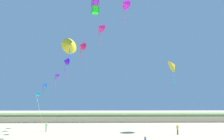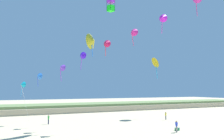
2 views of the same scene
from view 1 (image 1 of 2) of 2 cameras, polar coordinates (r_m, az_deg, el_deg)
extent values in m
cube|color=#BFAE8B|center=(56.37, -2.57, -13.58)|extent=(120.00, 12.33, 1.35)
cube|color=#6B844C|center=(56.31, -2.56, -12.71)|extent=(120.00, 10.48, 0.77)
cylinder|color=#474C56|center=(33.19, 18.15, -16.54)|extent=(0.11, 0.11, 0.75)
cylinder|color=#474C56|center=(33.26, 18.34, -16.51)|extent=(0.11, 0.11, 0.75)
cylinder|color=yellow|center=(33.15, 18.19, -15.43)|extent=(0.20, 0.20, 0.53)
cylinder|color=yellow|center=(33.04, 17.94, -15.39)|extent=(0.19, 0.12, 0.50)
cylinder|color=yellow|center=(33.24, 18.43, -15.33)|extent=(0.19, 0.12, 0.50)
sphere|color=tan|center=(33.11, 18.15, -14.79)|extent=(0.20, 0.20, 0.20)
cylinder|color=#282D4C|center=(36.61, -18.35, -15.80)|extent=(0.11, 0.11, 0.77)
cylinder|color=#282D4C|center=(36.74, -18.35, -15.78)|extent=(0.11, 0.11, 0.77)
cylinder|color=green|center=(36.60, -18.29, -14.77)|extent=(0.20, 0.20, 0.55)
cylinder|color=green|center=(36.43, -18.28, -14.73)|extent=(0.13, 0.20, 0.52)
cylinder|color=green|center=(36.78, -18.30, -14.67)|extent=(0.13, 0.20, 0.52)
sphere|color=beige|center=(36.57, -18.26, -14.17)|extent=(0.21, 0.21, 0.21)
sphere|color=#9E7051|center=(20.67, 9.49, -18.49)|extent=(0.21, 0.21, 0.21)
cone|color=#11AFCA|center=(42.83, -20.60, -6.36)|extent=(1.26, 1.34, 1.14)
cylinder|color=#39A3E5|center=(42.94, -20.76, -7.99)|extent=(0.29, 0.10, 1.99)
cone|color=blue|center=(38.94, -18.92, -4.12)|extent=(1.31, 1.33, 1.14)
cylinder|color=blue|center=(39.01, -19.08, -5.62)|extent=(0.21, 0.27, 1.60)
cone|color=#763BD2|center=(34.79, -15.72, -1.48)|extent=(1.35, 1.41, 1.22)
cylinder|color=#A639E5|center=(34.78, -15.91, -3.57)|extent=(0.23, 0.26, 2.09)
cone|color=#4113E3|center=(31.12, -13.07, 2.43)|extent=(1.28, 1.31, 1.12)
cylinder|color=#8839E5|center=(31.02, -13.29, 0.12)|extent=(0.15, 0.29, 2.06)
cone|color=#C7144E|center=(28.09, -8.65, 6.90)|extent=(1.31, 1.30, 1.13)
cylinder|color=#E53948|center=(27.93, -8.87, 4.71)|extent=(0.16, 0.23, 1.72)
cone|color=#D6208A|center=(25.04, -3.41, 12.01)|extent=(1.33, 1.38, 1.18)
cylinder|color=#E53973|center=(24.76, -3.64, 9.47)|extent=(0.24, 0.27, 1.82)
cone|color=#D41CDA|center=(22.86, 3.60, 18.38)|extent=(1.27, 1.28, 1.10)
cylinder|color=#E539C1|center=(22.43, 3.36, 15.58)|extent=(0.11, 0.26, 1.92)
cylinder|color=silver|center=(42.86, -19.97, -10.92)|extent=(1.61, 0.96, 6.45)
cube|color=#17F01F|center=(32.03, -4.86, 16.64)|extent=(1.18, 1.18, 0.96)
cube|color=#B22DE5|center=(32.67, -4.82, 18.84)|extent=(1.18, 1.18, 0.96)
cylinder|color=black|center=(32.07, -3.76, 17.99)|extent=(0.04, 0.04, 2.36)
cylinder|color=black|center=(32.85, -4.27, 17.28)|extent=(0.04, 0.04, 2.36)
cylinder|color=black|center=(32.63, -5.89, 17.51)|extent=(0.04, 0.04, 2.36)
cylinder|color=black|center=(31.84, -5.43, 18.23)|extent=(0.04, 0.04, 2.36)
cone|color=gold|center=(29.67, -11.77, 6.94)|extent=(2.54, 2.33, 2.49)
cone|color=blue|center=(29.68, -11.77, 6.98)|extent=(1.43, 1.32, 1.38)
cylinder|color=blue|center=(29.32, -11.86, 4.36)|extent=(0.31, 0.36, 2.03)
cone|color=gold|center=(38.17, 17.07, 1.17)|extent=(1.82, 2.40, 2.38)
cone|color=#2DB0E5|center=(38.17, 17.07, 1.20)|extent=(1.05, 1.33, 1.33)
cylinder|color=#2DB0E5|center=(37.87, 17.21, -1.77)|extent=(0.18, 0.60, 3.26)
camera|label=2|loc=(18.68, -106.53, 5.77)|focal=38.00mm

